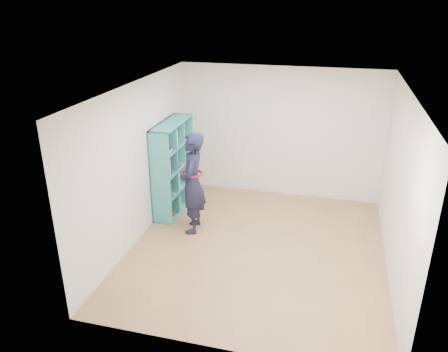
# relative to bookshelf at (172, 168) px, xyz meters

# --- Properties ---
(floor) EXTENTS (4.50, 4.50, 0.00)m
(floor) POSITION_rel_bookshelf_xyz_m (1.83, -1.02, -0.84)
(floor) COLOR olive
(floor) RESTS_ON ground
(ceiling) EXTENTS (4.50, 4.50, 0.00)m
(ceiling) POSITION_rel_bookshelf_xyz_m (1.83, -1.02, 1.76)
(ceiling) COLOR white
(ceiling) RESTS_ON wall_back
(wall_left) EXTENTS (0.02, 4.50, 2.60)m
(wall_left) POSITION_rel_bookshelf_xyz_m (-0.17, -1.02, 0.46)
(wall_left) COLOR silver
(wall_left) RESTS_ON floor
(wall_right) EXTENTS (0.02, 4.50, 2.60)m
(wall_right) POSITION_rel_bookshelf_xyz_m (3.83, -1.02, 0.46)
(wall_right) COLOR silver
(wall_right) RESTS_ON floor
(wall_back) EXTENTS (4.00, 0.02, 2.60)m
(wall_back) POSITION_rel_bookshelf_xyz_m (1.83, 1.23, 0.46)
(wall_back) COLOR silver
(wall_back) RESTS_ON floor
(wall_front) EXTENTS (4.00, 0.02, 2.60)m
(wall_front) POSITION_rel_bookshelf_xyz_m (1.83, -3.27, 0.46)
(wall_front) COLOR silver
(wall_front) RESTS_ON floor
(bookshelf) EXTENTS (0.38, 1.29, 1.72)m
(bookshelf) POSITION_rel_bookshelf_xyz_m (0.00, 0.00, 0.00)
(bookshelf) COLOR teal
(bookshelf) RESTS_ON floor
(person) EXTENTS (0.52, 0.70, 1.76)m
(person) POSITION_rel_bookshelf_xyz_m (0.63, -0.68, 0.04)
(person) COLOR black
(person) RESTS_ON floor
(smartphone) EXTENTS (0.06, 0.10, 0.14)m
(smartphone) POSITION_rel_bookshelf_xyz_m (0.48, -0.62, 0.16)
(smartphone) COLOR silver
(smartphone) RESTS_ON person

